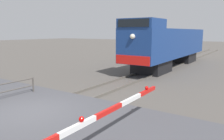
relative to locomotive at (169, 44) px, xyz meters
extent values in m
plane|color=#514C47|center=(0.00, -15.64, -2.18)|extent=(160.00, 160.00, 0.00)
cube|color=#59544C|center=(-0.72, -15.64, -2.10)|extent=(0.08, 80.00, 0.15)
cube|color=#59544C|center=(0.72, -15.64, -2.10)|extent=(0.08, 80.00, 0.15)
cube|color=#47474C|center=(0.00, -15.64, -2.10)|extent=(36.00, 5.92, 0.16)
cube|color=black|center=(0.00, -3.87, -1.65)|extent=(2.39, 3.20, 1.05)
cube|color=black|center=(0.00, 4.38, -1.65)|extent=(2.39, 3.20, 1.05)
cube|color=navy|center=(0.00, 0.26, 0.16)|extent=(2.81, 15.01, 2.58)
cube|color=navy|center=(0.00, -5.88, 1.79)|extent=(2.75, 2.74, 0.68)
cube|color=black|center=(0.00, -7.28, 1.79)|extent=(2.39, 0.06, 0.54)
cube|color=red|center=(0.00, -7.29, -0.78)|extent=(2.67, 0.08, 0.64)
sphere|color=#F2EACC|center=(0.00, -7.30, 0.87)|extent=(0.36, 0.36, 0.36)
cube|color=white|center=(4.01, -17.27, -1.06)|extent=(0.10, 1.30, 0.14)
cube|color=red|center=(4.01, -15.97, -1.06)|extent=(0.10, 1.30, 0.14)
cube|color=white|center=(4.01, -14.67, -1.06)|extent=(0.10, 1.30, 0.14)
cube|color=red|center=(4.01, -13.38, -1.06)|extent=(0.10, 1.30, 0.14)
sphere|color=red|center=(4.01, -17.15, -0.92)|extent=(0.14, 0.14, 0.14)
sphere|color=red|center=(4.01, -13.45, -0.92)|extent=(0.14, 0.14, 0.14)
cylinder|color=#4C4742|center=(-2.59, -13.64, -1.70)|extent=(0.08, 0.08, 0.95)
cylinder|color=#4C4742|center=(-2.59, -14.73, -1.27)|extent=(0.06, 2.19, 0.06)
cylinder|color=#4C4742|center=(-2.59, -14.73, -1.66)|extent=(0.06, 2.19, 0.06)
camera|label=1|loc=(7.52, -21.04, 1.19)|focal=35.94mm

